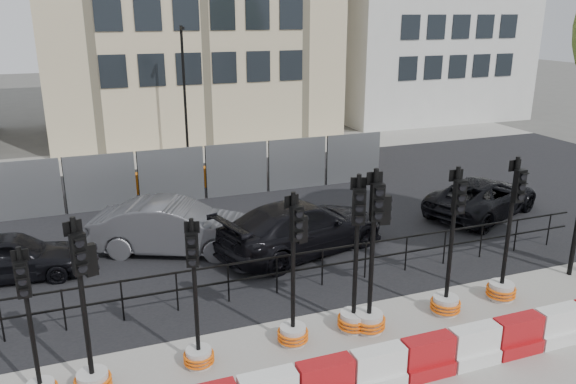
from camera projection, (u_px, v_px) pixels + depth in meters
name	position (u px, v px, depth m)	size (l,w,h in m)	color
ground	(295.00, 318.00, 12.59)	(120.00, 120.00, 0.00)	#51514C
road	(219.00, 216.00, 18.83)	(40.00, 14.00, 0.03)	black
sidewalk_far	(174.00, 155.00, 26.85)	(40.00, 4.00, 0.02)	gray
kerb_railing	(277.00, 268.00, 13.45)	(18.00, 0.04, 1.00)	black
heras_fencing	(200.00, 176.00, 21.12)	(14.33, 1.72, 2.00)	gray
lamp_post_far	(185.00, 90.00, 25.13)	(0.12, 0.56, 6.00)	black
barrier_row	(352.00, 376.00, 9.98)	(14.65, 0.50, 0.80)	red
traffic_signal_a	(38.00, 371.00, 9.72)	(0.58, 0.58, 2.95)	silver
traffic_signal_b	(90.00, 354.00, 9.89)	(0.66, 0.66, 3.37)	silver
traffic_signal_c	(198.00, 338.00, 10.69)	(0.60, 0.60, 3.05)	silver
traffic_signal_d	(294.00, 310.00, 11.38)	(0.65, 0.65, 3.30)	silver
traffic_signal_e	(354.00, 300.00, 11.88)	(0.69, 0.69, 3.50)	silver
traffic_signal_f	(371.00, 295.00, 11.81)	(0.72, 0.72, 3.63)	silver
traffic_signal_g	(448.00, 285.00, 12.56)	(0.68, 0.68, 3.47)	silver
traffic_signal_h	(504.00, 272.00, 13.19)	(0.69, 0.69, 3.51)	silver
car_a	(10.00, 256.00, 14.28)	(3.77, 1.85, 1.24)	black
car_b	(174.00, 227.00, 15.87)	(4.81, 3.30, 1.50)	#494A4E
car_c	(302.00, 227.00, 15.87)	(5.50, 3.42, 1.49)	black
car_d	(483.00, 197.00, 18.84)	(5.06, 3.71, 1.28)	black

